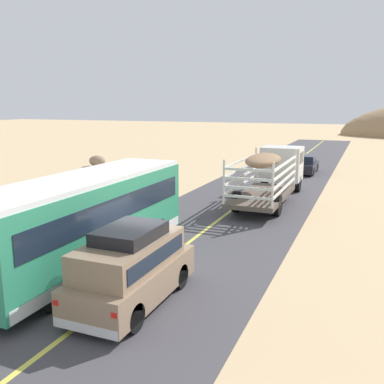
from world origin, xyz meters
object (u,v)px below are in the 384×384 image
object	(u,v)px
livestock_truck	(275,168)
bus	(87,218)
suv_near	(131,266)
car_far	(305,165)
boulder_mid_field	(97,161)

from	to	relation	value
livestock_truck	bus	bearing A→B (deg)	-104.97
suv_near	car_far	bearing A→B (deg)	87.44
suv_near	bus	xyz separation A→B (m)	(-2.94, 2.04, 0.60)
livestock_truck	boulder_mid_field	world-z (taller)	livestock_truck
boulder_mid_field	bus	bearing A→B (deg)	-55.91
bus	car_far	size ratio (longest dim) A/B	2.27
suv_near	livestock_truck	world-z (taller)	livestock_truck
livestock_truck	bus	size ratio (longest dim) A/B	0.97
suv_near	car_far	xyz separation A→B (m)	(1.18, 26.35, -0.46)
suv_near	bus	size ratio (longest dim) A/B	0.46
car_far	boulder_mid_field	xyz separation A→B (m)	(-18.34, -3.30, -0.19)
car_far	bus	bearing A→B (deg)	-99.61
car_far	boulder_mid_field	world-z (taller)	car_far
livestock_truck	bus	xyz separation A→B (m)	(-3.72, -13.90, -0.04)
livestock_truck	bus	world-z (taller)	bus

